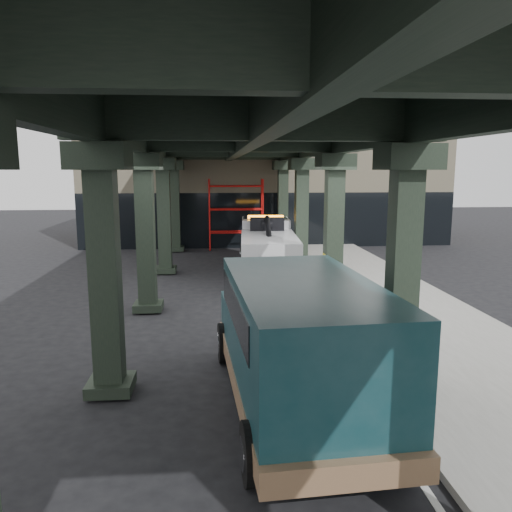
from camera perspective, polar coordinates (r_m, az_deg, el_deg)
name	(u,v)px	position (r m, az deg, el deg)	size (l,w,h in m)	color
ground	(259,328)	(14.54, 0.37, -8.21)	(90.00, 90.00, 0.00)	black
sidewalk	(387,304)	(17.36, 14.77, -5.28)	(5.00, 40.00, 0.15)	gray
lane_stripe	(305,307)	(16.66, 5.60, -5.88)	(0.12, 38.00, 0.01)	silver
viaduct	(241,138)	(15.82, -1.77, 13.29)	(7.40, 32.00, 6.40)	black
building	(262,177)	(33.93, 0.67, 8.97)	(22.00, 10.00, 8.00)	#C6B793
scaffolding	(236,212)	(28.54, -2.31, 5.00)	(3.08, 0.88, 4.00)	red
tow_truck	(267,246)	(21.62, 1.29, 1.16)	(2.68, 7.91, 2.55)	black
towed_van	(298,340)	(9.35, 4.81, -9.59)	(2.93, 6.56, 2.60)	#10343A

